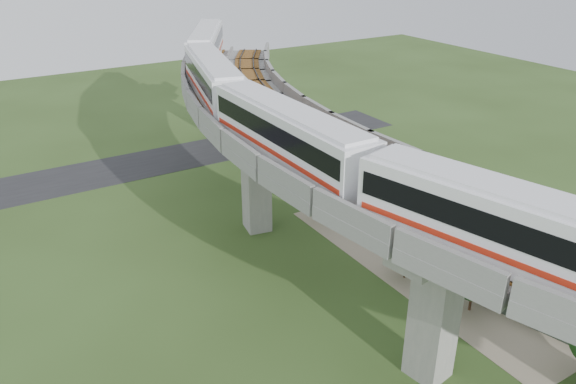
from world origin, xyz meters
The scene contains 14 objects.
ground centered at (0.00, 0.00, 0.00)m, with size 160.00×160.00×0.00m, color #31461C.
dirt_lot centered at (14.00, -2.00, 0.02)m, with size 18.00×26.00×0.04m, color gray.
asphalt_road centered at (0.00, 30.00, 0.01)m, with size 60.00×8.00×0.03m, color #232326.
viaduct centered at (3.84, 0.00, 9.05)m, with size 19.58×73.98×11.40m.
metro_train centered at (0.73, 6.78, 12.31)m, with size 13.90×60.91×3.64m.
fence centered at (9.75, 0.00, 0.75)m, with size 3.87×38.73×1.50m.
tree_0 centered at (11.36, 22.07, 1.50)m, with size 1.84×1.84×2.29m.
tree_1 centered at (8.84, 16.87, 2.21)m, with size 1.86×1.86×3.02m.
tree_2 centered at (7.11, 8.61, 2.45)m, with size 2.20×2.20×3.39m.
tree_3 centered at (6.60, -2.17, 1.79)m, with size 2.15×2.15×2.71m.
tree_4 centered at (7.69, -7.53, 2.33)m, with size 2.93×2.93×3.58m.
car_white centered at (12.29, -12.00, 0.59)m, with size 1.30×3.23×1.10m, color white.
car_red centered at (15.43, -1.99, 0.63)m, with size 1.25×3.59×1.18m, color #AB2E0F.
car_dark centered at (10.07, 5.46, 0.69)m, with size 1.81×4.45×1.29m, color black.
Camera 1 is at (-19.32, -27.86, 23.70)m, focal length 35.00 mm.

